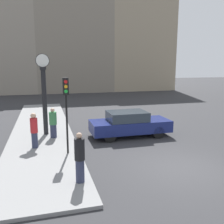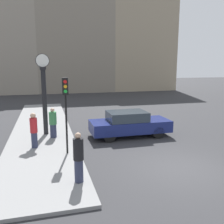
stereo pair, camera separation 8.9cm
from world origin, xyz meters
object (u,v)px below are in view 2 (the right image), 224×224
Objects in this scene: traffic_light_near at (66,100)px; pedestrian_black_jacket at (79,158)px; street_clock at (44,94)px; pedestrian_red_top at (34,130)px; pedestrian_green_hoodie at (53,123)px; sedan_car at (129,124)px.

traffic_light_near reaches higher than pedestrian_black_jacket.
pedestrian_black_jacket is (1.07, -6.58, -1.45)m from street_clock.
street_clock is 2.84m from pedestrian_red_top.
street_clock is 6.82m from pedestrian_black_jacket.
pedestrian_green_hoodie is (0.96, 1.56, -0.06)m from pedestrian_red_top.
sedan_car is 4.80m from traffic_light_near.
street_clock reaches higher than pedestrian_red_top.
traffic_light_near is at bearing -149.08° from sedan_car.
pedestrian_black_jacket is (-3.65, -5.28, 0.26)m from sedan_car.
street_clock is 2.65× the size of pedestrian_red_top.
street_clock is 1.77m from pedestrian_green_hoodie.
pedestrian_green_hoodie is (-0.53, 2.76, -1.68)m from traffic_light_near.
traffic_light_near is 3.69m from street_clock.
pedestrian_red_top is at bearing 111.19° from pedestrian_black_jacket.
pedestrian_black_jacket is (0.14, -3.01, -1.61)m from traffic_light_near.
sedan_car is 5.40m from pedestrian_red_top.
sedan_car is at bearing 11.44° from pedestrian_red_top.
traffic_light_near reaches higher than pedestrian_red_top.
pedestrian_red_top reaches higher than pedestrian_green_hoodie.
traffic_light_near reaches higher than sedan_car.
street_clock reaches higher than pedestrian_green_hoodie.
traffic_light_near is 3.41m from pedestrian_black_jacket.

